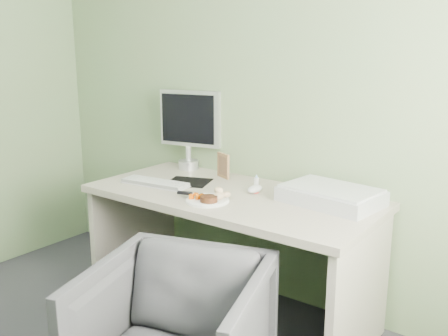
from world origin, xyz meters
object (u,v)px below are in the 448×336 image
Objects in this scene: desk at (231,225)px; monitor at (190,125)px; plate at (208,201)px; scanner at (331,196)px.

monitor is at bearing 150.34° from desk.
desk is 3.14× the size of monitor.
plate is 0.63m from scanner.
monitor is at bearing 136.91° from plate.
desk is at bearing -40.70° from monitor.
desk is 7.13× the size of plate.
monitor is (-1.06, 0.16, 0.25)m from scanner.
plate is (-0.01, -0.19, 0.19)m from desk.
plate is at bearing -92.35° from desk.
scanner is at bearing 33.78° from plate.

